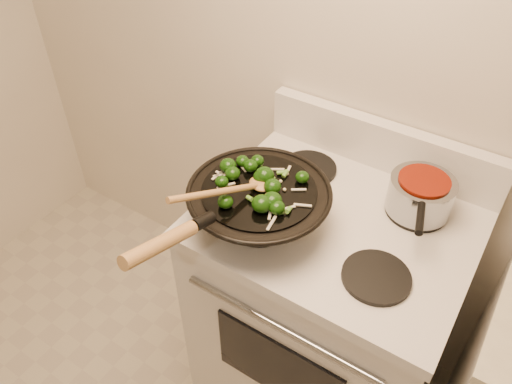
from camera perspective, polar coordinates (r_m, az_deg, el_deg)
The scene contains 5 objects.
stove at distance 1.82m, azimuth 7.87°, elevation -13.06°, with size 0.78×0.67×1.08m.
wok at distance 1.38m, azimuth 0.22°, elevation -1.51°, with size 0.40×0.66×0.26m.
stirfry at distance 1.34m, azimuth 0.14°, elevation 0.99°, with size 0.30×0.26×0.05m.
wooden_spoon at distance 1.29m, azimuth -2.30°, elevation 0.38°, with size 0.13×0.31×0.12m.
saucepan at distance 1.51m, azimuth 18.29°, elevation -0.29°, with size 0.19×0.30×0.11m.
Camera 1 is at (0.32, 0.17, 1.94)m, focal length 35.00 mm.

